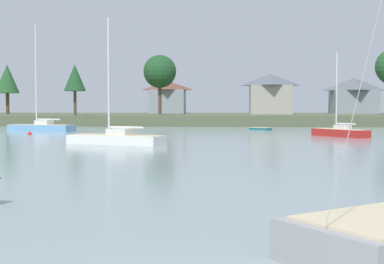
# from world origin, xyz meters

# --- Properties ---
(far_shore_bank) EXTENTS (183.39, 56.08, 1.76)m
(far_shore_bank) POSITION_xyz_m (0.00, 106.17, 0.88)
(far_shore_bank) COLOR #4C563D
(far_shore_bank) RESTS_ON ground
(sailboat_skyblue) EXTENTS (9.63, 5.27, 14.46)m
(sailboat_skyblue) POSITION_xyz_m (-23.81, 61.61, 0.30)
(sailboat_skyblue) COLOR #669ECC
(sailboat_skyblue) RESTS_ON ground
(dinghy_teal) EXTENTS (3.27, 3.22, 0.47)m
(dinghy_teal) POSITION_xyz_m (5.08, 66.76, 0.12)
(dinghy_teal) COLOR #196B70
(dinghy_teal) RESTS_ON ground
(sailboat_white) EXTENTS (8.75, 5.19, 11.13)m
(sailboat_white) POSITION_xyz_m (-8.88, 37.31, 0.24)
(sailboat_white) COLOR white
(sailboat_white) RESTS_ON ground
(sailboat_red) EXTENTS (5.18, 6.93, 9.44)m
(sailboat_red) POSITION_xyz_m (12.39, 50.20, 0.22)
(sailboat_red) COLOR #B2231E
(sailboat_red) RESTS_ON ground
(mooring_buoy_red) EXTENTS (0.46, 0.46, 0.51)m
(mooring_buoy_red) POSITION_xyz_m (-22.08, 52.73, 0.08)
(mooring_buoy_red) COLOR red
(mooring_buoy_red) RESTS_ON ground
(shore_tree_inland_c) EXTENTS (6.32, 6.32, 11.41)m
(shore_tree_inland_c) POSITION_xyz_m (-12.38, 95.50, 9.96)
(shore_tree_inland_c) COLOR brown
(shore_tree_inland_c) RESTS_ON far_shore_bank
(shore_tree_inland_b) EXTENTS (4.87, 4.87, 10.29)m
(shore_tree_inland_b) POSITION_xyz_m (-44.83, 101.32, 8.98)
(shore_tree_inland_b) COLOR brown
(shore_tree_inland_b) RESTS_ON far_shore_bank
(shore_tree_right) EXTENTS (3.72, 3.72, 8.70)m
(shore_tree_right) POSITION_xyz_m (-25.36, 82.87, 8.11)
(shore_tree_right) COLOR brown
(shore_tree_right) RESTS_ON far_shore_bank
(cottage_near_water) EXTENTS (10.19, 9.08, 7.91)m
(cottage_near_water) POSITION_xyz_m (28.57, 114.18, 5.86)
(cottage_near_water) COLOR gray
(cottage_near_water) RESTS_ON far_shore_bank
(cottage_eastern) EXTENTS (8.52, 7.08, 7.43)m
(cottage_eastern) POSITION_xyz_m (-13.01, 114.82, 5.60)
(cottage_eastern) COLOR gray
(cottage_eastern) RESTS_ON far_shore_bank
(cottage_hillside) EXTENTS (8.85, 8.05, 8.25)m
(cottage_hillside) POSITION_xyz_m (9.29, 102.86, 6.02)
(cottage_hillside) COLOR #9E998E
(cottage_hillside) RESTS_ON far_shore_bank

